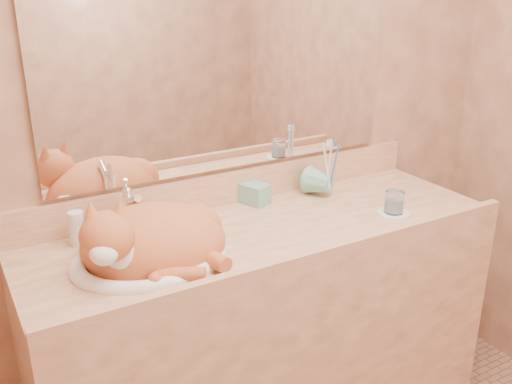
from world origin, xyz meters
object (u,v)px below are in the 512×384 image
sink_basin (149,238)px  vanity_counter (267,336)px  water_glass (394,202)px  soap_dispenser (265,185)px  cat (148,238)px  toothbrush_cup (330,186)px

sink_basin → vanity_counter: bearing=15.4°
water_glass → soap_dispenser: bearing=139.7°
cat → vanity_counter: bearing=21.5°
sink_basin → cat: bearing=-118.6°
sink_basin → cat: (-0.00, -0.00, 0.00)m
cat → soap_dispenser: bearing=39.0°
soap_dispenser → toothbrush_cup: 0.26m
toothbrush_cup → water_glass: (0.10, -0.24, -0.00)m
cat → soap_dispenser: size_ratio=2.62×
cat → soap_dispenser: cat is taller
water_glass → sink_basin: bearing=173.0°
vanity_counter → cat: (-0.42, -0.02, 0.50)m
vanity_counter → cat: bearing=-176.8°
toothbrush_cup → water_glass: 0.26m
toothbrush_cup → water_glass: bearing=-68.3°
sink_basin → water_glass: 0.86m
sink_basin → soap_dispenser: size_ratio=2.78×
water_glass → toothbrush_cup: bearing=111.7°
vanity_counter → sink_basin: sink_basin is taller
soap_dispenser → water_glass: size_ratio=2.13×
cat → water_glass: (0.86, -0.10, -0.02)m
soap_dispenser → toothbrush_cup: bearing=-32.4°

